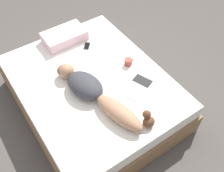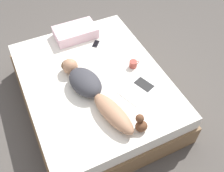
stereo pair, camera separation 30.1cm
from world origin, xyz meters
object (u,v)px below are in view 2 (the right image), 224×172
open_magazine (139,89)px  cell_phone (96,44)px  person (91,89)px  coffee_mug (133,64)px

open_magazine → cell_phone: (-0.13, 0.95, 0.00)m
person → coffee_mug: 0.67m
person → cell_phone: bearing=51.5°
cell_phone → coffee_mug: bearing=-25.0°
open_magazine → coffee_mug: size_ratio=3.81×
person → coffee_mug: person is taller
open_magazine → coffee_mug: coffee_mug is taller
person → coffee_mug: (0.64, 0.19, -0.05)m
coffee_mug → person: bearing=-163.8°
person → open_magazine: person is taller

